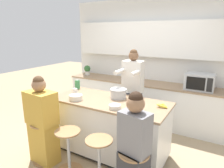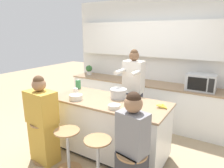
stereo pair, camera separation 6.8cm
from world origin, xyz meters
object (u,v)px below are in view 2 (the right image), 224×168
at_px(kitchen_island, 109,127).
at_px(person_cooking, 133,95).
at_px(person_seated_near, 132,153).
at_px(juice_carton, 78,84).
at_px(bar_stool_center_right, 98,160).
at_px(bar_stool_center_left, 68,150).
at_px(cooking_pot, 118,93).
at_px(banana_bunch, 162,106).
at_px(potted_plant, 89,70).
at_px(bar_stool_leftmost, 44,140).
at_px(fruit_bowl, 76,97).
at_px(coffee_cup_near, 76,90).
at_px(person_wrapped_blanket, 42,123).
at_px(coffee_cup_far, 134,111).
at_px(microwave, 201,82).

bearing_deg(kitchen_island, person_cooking, 81.12).
bearing_deg(person_seated_near, juice_carton, 160.36).
bearing_deg(juice_carton, person_seated_near, -31.51).
distance_m(bar_stool_center_right, person_seated_near, 0.58).
xyz_separation_m(bar_stool_center_left, bar_stool_center_right, (0.50, 0.03, 0.00)).
bearing_deg(cooking_pot, kitchen_island, -111.06).
relative_size(person_seated_near, banana_bunch, 7.39).
xyz_separation_m(bar_stool_center_left, potted_plant, (-1.27, 2.18, 0.70)).
distance_m(bar_stool_center_right, banana_bunch, 1.15).
relative_size(cooking_pot, banana_bunch, 1.92).
distance_m(bar_stool_leftmost, fruit_bowl, 0.82).
xyz_separation_m(bar_stool_center_left, coffee_cup_near, (-0.48, 0.76, 0.62)).
xyz_separation_m(person_wrapped_blanket, coffee_cup_far, (1.32, 0.42, 0.31)).
height_order(bar_stool_leftmost, person_cooking, person_cooking).
distance_m(person_cooking, cooking_pot, 0.51).
relative_size(bar_stool_leftmost, potted_plant, 2.60).
xyz_separation_m(bar_stool_center_left, juice_carton, (-0.62, 0.99, 0.66)).
bearing_deg(coffee_cup_far, potted_plant, 139.98).
bearing_deg(coffee_cup_near, person_seated_near, -27.10).
distance_m(cooking_pot, coffee_cup_far, 0.69).
xyz_separation_m(cooking_pot, coffee_cup_far, (0.50, -0.47, -0.04)).
xyz_separation_m(coffee_cup_far, microwave, (0.57, 1.73, 0.10)).
distance_m(cooking_pot, fruit_bowl, 0.69).
height_order(bar_stool_center_left, person_cooking, person_cooking).
height_order(kitchen_island, bar_stool_center_right, kitchen_island).
height_order(microwave, potted_plant, microwave).
distance_m(coffee_cup_far, potted_plant, 2.74).
distance_m(kitchen_island, bar_stool_center_right, 0.75).
relative_size(microwave, potted_plant, 2.09).
distance_m(person_wrapped_blanket, microwave, 2.89).
bearing_deg(juice_carton, cooking_pot, -6.30).
bearing_deg(bar_stool_leftmost, bar_stool_center_right, 1.10).
bearing_deg(bar_stool_center_left, potted_plant, 120.27).
height_order(kitchen_island, bar_stool_center_left, kitchen_island).
xyz_separation_m(microwave, potted_plant, (-2.67, 0.03, -0.02)).
height_order(kitchen_island, person_seated_near, person_seated_near).
bearing_deg(potted_plant, bar_stool_leftmost, -70.55).
distance_m(kitchen_island, bar_stool_center_left, 0.77).
distance_m(person_wrapped_blanket, cooking_pot, 1.26).
height_order(person_cooking, banana_bunch, person_cooking).
height_order(fruit_bowl, microwave, microwave).
distance_m(cooking_pot, potted_plant, 2.05).
xyz_separation_m(bar_stool_center_right, microwave, (0.89, 2.12, 0.72)).
bearing_deg(banana_bunch, fruit_bowl, -164.35).
height_order(bar_stool_leftmost, bar_stool_center_right, same).
xyz_separation_m(person_cooking, potted_plant, (-1.63, 0.80, 0.20)).
bearing_deg(bar_stool_center_right, person_cooking, 96.32).
bearing_deg(person_wrapped_blanket, coffee_cup_near, 94.54).
distance_m(bar_stool_leftmost, juice_carton, 1.20).
bearing_deg(bar_stool_center_left, microwave, 56.97).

